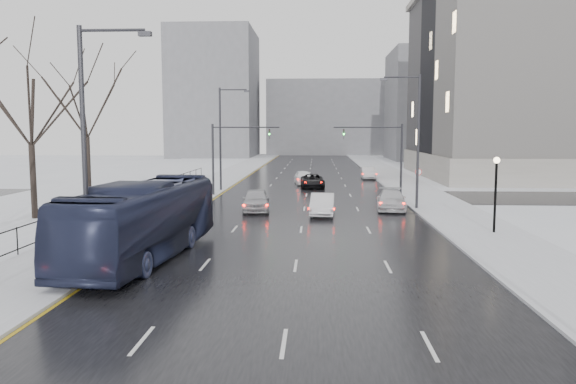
% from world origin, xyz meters
% --- Properties ---
extents(road, '(16.00, 150.00, 0.04)m').
position_xyz_m(road, '(0.00, 60.00, 0.02)').
color(road, black).
rests_on(road, ground).
extents(cross_road, '(130.00, 10.00, 0.04)m').
position_xyz_m(cross_road, '(0.00, 48.00, 0.02)').
color(cross_road, black).
rests_on(cross_road, ground).
extents(sidewalk_left, '(5.00, 150.00, 0.16)m').
position_xyz_m(sidewalk_left, '(-10.50, 60.00, 0.08)').
color(sidewalk_left, silver).
rests_on(sidewalk_left, ground).
extents(sidewalk_right, '(5.00, 150.00, 0.16)m').
position_xyz_m(sidewalk_right, '(10.50, 60.00, 0.08)').
color(sidewalk_right, silver).
rests_on(sidewalk_right, ground).
extents(park_strip, '(14.00, 150.00, 0.12)m').
position_xyz_m(park_strip, '(-20.00, 60.00, 0.06)').
color(park_strip, white).
rests_on(park_strip, ground).
extents(tree_park_d, '(8.75, 8.75, 12.50)m').
position_xyz_m(tree_park_d, '(-17.80, 34.00, 0.00)').
color(tree_park_d, black).
rests_on(tree_park_d, ground).
extents(tree_park_e, '(9.45, 9.45, 13.50)m').
position_xyz_m(tree_park_e, '(-18.20, 44.00, 0.00)').
color(tree_park_e, black).
rests_on(tree_park_e, ground).
extents(iron_fence, '(0.06, 70.00, 1.30)m').
position_xyz_m(iron_fence, '(-13.00, 30.00, 0.91)').
color(iron_fence, black).
rests_on(iron_fence, sidewalk_left).
extents(streetlight_r_mid, '(2.95, 0.25, 10.00)m').
position_xyz_m(streetlight_r_mid, '(8.17, 40.00, 5.62)').
color(streetlight_r_mid, '#2D2D33').
rests_on(streetlight_r_mid, ground).
extents(streetlight_l_near, '(2.95, 0.25, 10.00)m').
position_xyz_m(streetlight_l_near, '(-8.17, 20.00, 5.62)').
color(streetlight_l_near, '#2D2D33').
rests_on(streetlight_l_near, ground).
extents(streetlight_l_far, '(2.95, 0.25, 10.00)m').
position_xyz_m(streetlight_l_far, '(-8.17, 52.00, 5.62)').
color(streetlight_l_far, '#2D2D33').
rests_on(streetlight_l_far, ground).
extents(lamppost_r_mid, '(0.36, 0.36, 4.28)m').
position_xyz_m(lamppost_r_mid, '(11.00, 30.00, 2.94)').
color(lamppost_r_mid, black).
rests_on(lamppost_r_mid, sidewalk_right).
extents(mast_signal_right, '(6.10, 0.33, 6.50)m').
position_xyz_m(mast_signal_right, '(7.33, 48.00, 4.11)').
color(mast_signal_right, '#2D2D33').
rests_on(mast_signal_right, ground).
extents(mast_signal_left, '(6.10, 0.33, 6.50)m').
position_xyz_m(mast_signal_left, '(-7.33, 48.00, 4.11)').
color(mast_signal_left, '#2D2D33').
rests_on(mast_signal_left, ground).
extents(no_uturn_sign, '(0.60, 0.06, 2.70)m').
position_xyz_m(no_uturn_sign, '(9.20, 44.00, 2.30)').
color(no_uturn_sign, '#2D2D33').
rests_on(no_uturn_sign, sidewalk_right).
extents(bldg_far_right, '(24.00, 20.00, 22.00)m').
position_xyz_m(bldg_far_right, '(28.00, 115.00, 11.00)').
color(bldg_far_right, slate).
rests_on(bldg_far_right, ground).
extents(bldg_far_left, '(18.00, 22.00, 28.00)m').
position_xyz_m(bldg_far_left, '(-22.00, 125.00, 14.00)').
color(bldg_far_left, slate).
rests_on(bldg_far_left, ground).
extents(bldg_far_center, '(30.00, 18.00, 18.00)m').
position_xyz_m(bldg_far_center, '(4.00, 140.00, 9.00)').
color(bldg_far_center, slate).
rests_on(bldg_far_center, ground).
extents(bus, '(4.07, 13.04, 3.57)m').
position_xyz_m(bus, '(-7.00, 23.08, 1.83)').
color(bus, '#232845').
rests_on(bus, road).
extents(sedan_center_near, '(2.35, 4.97, 1.64)m').
position_xyz_m(sedan_center_near, '(-3.50, 38.49, 0.86)').
color(sedan_center_near, '#ACABB0').
rests_on(sedan_center_near, road).
extents(sedan_right_near, '(1.81, 4.67, 1.52)m').
position_xyz_m(sedan_right_near, '(1.32, 36.71, 0.80)').
color(sedan_right_near, silver).
rests_on(sedan_right_near, road).
extents(sedan_right_cross, '(2.63, 5.23, 1.42)m').
position_xyz_m(sedan_right_cross, '(0.50, 55.47, 0.75)').
color(sedan_right_cross, black).
rests_on(sedan_right_cross, road).
extents(sedan_right_far, '(2.58, 5.29, 1.48)m').
position_xyz_m(sedan_right_far, '(6.48, 39.76, 0.78)').
color(sedan_right_far, silver).
rests_on(sedan_right_far, road).
extents(sedan_center_far, '(2.37, 4.72, 1.54)m').
position_xyz_m(sedan_center_far, '(-0.50, 59.20, 0.81)').
color(sedan_center_far, white).
rests_on(sedan_center_far, road).
extents(sedan_right_distant, '(1.56, 4.43, 1.46)m').
position_xyz_m(sedan_right_distant, '(7.20, 66.53, 0.77)').
color(sedan_right_distant, silver).
rests_on(sedan_right_distant, road).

